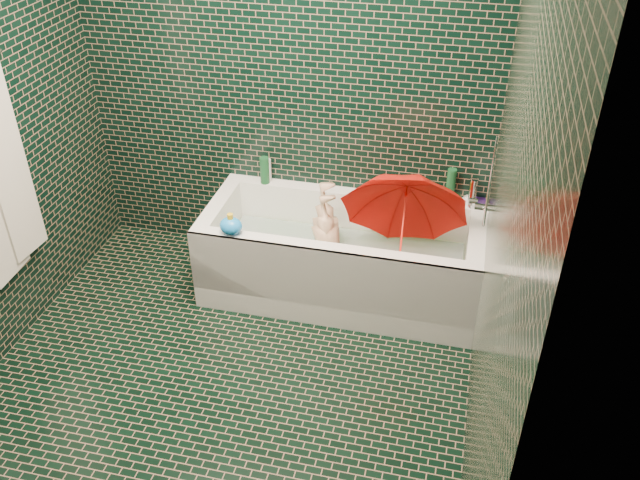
% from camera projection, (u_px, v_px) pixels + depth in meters
% --- Properties ---
extents(floor, '(2.80, 2.80, 0.00)m').
position_uv_depth(floor, '(220.00, 392.00, 3.65)').
color(floor, black).
rests_on(floor, ground).
extents(wall_back, '(2.80, 0.00, 2.80)m').
position_uv_depth(wall_back, '(285.00, 78.00, 4.08)').
color(wall_back, black).
rests_on(wall_back, floor).
extents(wall_front, '(2.80, 0.00, 2.80)m').
position_uv_depth(wall_front, '(0.00, 441.00, 1.82)').
color(wall_front, black).
rests_on(wall_front, floor).
extents(wall_right, '(0.00, 2.80, 2.80)m').
position_uv_depth(wall_right, '(502.00, 227.00, 2.70)').
color(wall_right, black).
rests_on(wall_right, floor).
extents(bathtub, '(1.70, 0.75, 0.55)m').
position_uv_depth(bathtub, '(341.00, 265.00, 4.26)').
color(bathtub, white).
rests_on(bathtub, floor).
extents(bath_mat, '(1.35, 0.47, 0.01)m').
position_uv_depth(bath_mat, '(342.00, 270.00, 4.30)').
color(bath_mat, green).
rests_on(bath_mat, bathtub).
extents(water, '(1.48, 0.53, 0.00)m').
position_uv_depth(water, '(342.00, 252.00, 4.22)').
color(water, silver).
rests_on(water, bathtub).
extents(faucet, '(0.18, 0.19, 0.55)m').
position_uv_depth(faucet, '(485.00, 203.00, 3.79)').
color(faucet, silver).
rests_on(faucet, wall_right).
extents(child, '(0.89, 0.44, 0.26)m').
position_uv_depth(child, '(330.00, 249.00, 4.23)').
color(child, tan).
rests_on(child, bathtub).
extents(umbrella, '(0.82, 0.95, 0.99)m').
position_uv_depth(umbrella, '(403.00, 228.00, 3.93)').
color(umbrella, red).
rests_on(umbrella, bathtub).
extents(soap_bottle_a, '(0.14, 0.14, 0.27)m').
position_uv_depth(soap_bottle_a, '(465.00, 206.00, 4.19)').
color(soap_bottle_a, white).
rests_on(soap_bottle_a, bathtub).
extents(soap_bottle_b, '(0.10, 0.10, 0.17)m').
position_uv_depth(soap_bottle_b, '(480.00, 206.00, 4.20)').
color(soap_bottle_b, '#3A1C69').
rests_on(soap_bottle_b, bathtub).
extents(soap_bottle_c, '(0.14, 0.14, 0.17)m').
position_uv_depth(soap_bottle_c, '(453.00, 202.00, 4.23)').
color(soap_bottle_c, '#154B26').
rests_on(soap_bottle_c, bathtub).
extents(bottle_right_tall, '(0.06, 0.06, 0.24)m').
position_uv_depth(bottle_right_tall, '(450.00, 187.00, 4.16)').
color(bottle_right_tall, '#154B26').
rests_on(bottle_right_tall, bathtub).
extents(bottle_right_pump, '(0.06, 0.06, 0.20)m').
position_uv_depth(bottle_right_pump, '(473.00, 193.00, 4.13)').
color(bottle_right_pump, silver).
rests_on(bottle_right_pump, bathtub).
extents(bottle_left_tall, '(0.08, 0.08, 0.18)m').
position_uv_depth(bottle_left_tall, '(265.00, 170.00, 4.39)').
color(bottle_left_tall, '#154B26').
rests_on(bottle_left_tall, bathtub).
extents(bottle_left_short, '(0.06, 0.06, 0.15)m').
position_uv_depth(bottle_left_short, '(267.00, 170.00, 4.42)').
color(bottle_left_short, white).
rests_on(bottle_left_short, bathtub).
extents(rubber_duck, '(0.12, 0.08, 0.09)m').
position_uv_depth(rubber_duck, '(434.00, 196.00, 4.21)').
color(rubber_duck, yellow).
rests_on(rubber_duck, bathtub).
extents(bath_toy, '(0.16, 0.14, 0.13)m').
position_uv_depth(bath_toy, '(231.00, 226.00, 3.90)').
color(bath_toy, '#1A84ED').
rests_on(bath_toy, bathtub).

